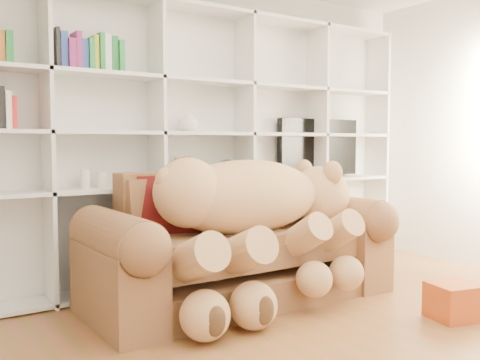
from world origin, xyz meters
TOP-DOWN VIEW (x-y plane):
  - wall_back at (0.00, 2.50)m, footprint 5.00×0.02m
  - bookshelf at (-0.24, 2.36)m, footprint 4.43×0.35m
  - sofa at (-0.06, 1.64)m, footprint 2.36×1.02m
  - teddy_bear at (-0.05, 1.45)m, footprint 1.91×1.01m
  - throw_pillow at (-0.58, 1.81)m, footprint 0.52×0.39m
  - gift_box at (0.92, 0.42)m, footprint 0.37×0.35m
  - tv at (1.40, 2.35)m, footprint 1.01×0.18m
  - picture_frame at (-0.20, 2.30)m, footprint 0.18×0.09m
  - green_vase at (0.26, 2.30)m, footprint 0.20×0.20m
  - figurine_tall at (-1.04, 2.30)m, footprint 0.09×0.09m
  - figurine_short at (-0.91, 2.30)m, footprint 0.08×0.08m
  - snow_globe at (-0.58, 2.30)m, footprint 0.12×0.12m
  - shelf_vase at (-0.14, 2.30)m, footprint 0.22×0.22m

SIDE VIEW (x-z plane):
  - gift_box at x=0.92m, z-range 0.00..0.25m
  - sofa at x=-0.06m, z-range -0.12..0.87m
  - teddy_bear at x=-0.05m, z-range 0.15..1.26m
  - throw_pillow at x=-0.58m, z-range 0.49..0.98m
  - snow_globe at x=-0.58m, z-range 0.87..0.99m
  - figurine_short at x=-0.91m, z-range 0.86..0.99m
  - figurine_tall at x=-1.04m, z-range 0.86..1.01m
  - green_vase at x=0.26m, z-range 0.86..1.07m
  - picture_frame at x=-0.20m, z-range 0.88..1.10m
  - tv at x=1.40m, z-range 0.86..1.46m
  - bookshelf at x=-0.24m, z-range 0.11..2.51m
  - wall_back at x=0.00m, z-range 0.00..2.70m
  - shelf_vase at x=-0.14m, z-range 1.31..1.50m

